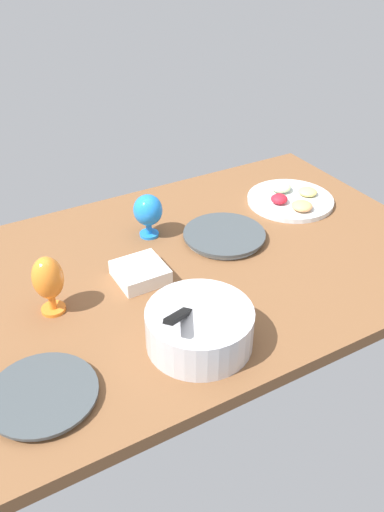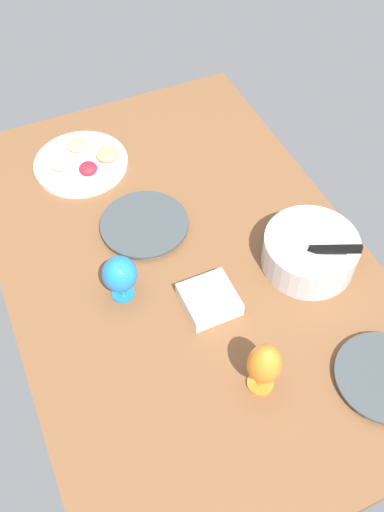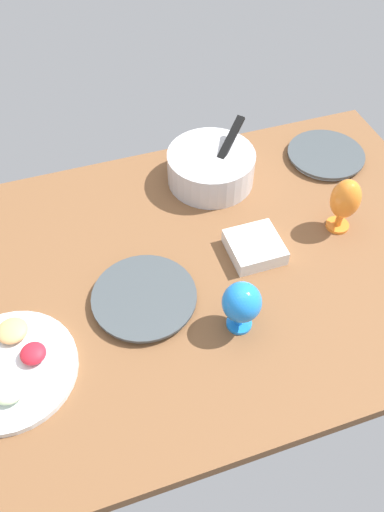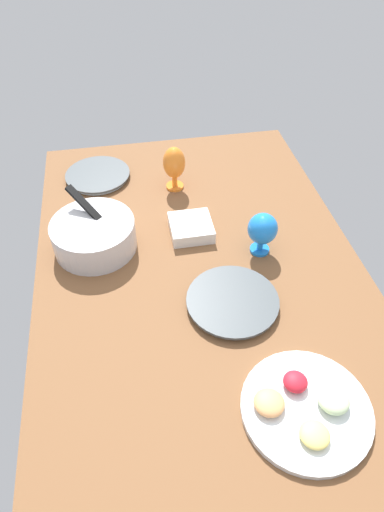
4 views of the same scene
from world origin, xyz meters
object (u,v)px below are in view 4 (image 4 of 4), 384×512
fruit_platter (306,408)px  hurricane_glass_blue (262,230)px  hurricane_glass_orange (174,164)px  square_bowl_white (192,227)px  mixing_bowl (94,234)px  dinner_plate_left (232,302)px  dinner_plate_right (98,176)px

fruit_platter → hurricane_glass_blue: 56.49cm
hurricane_glass_orange → square_bowl_white: size_ratio=1.22×
hurricane_glass_orange → mixing_bowl: bearing=132.5°
dinner_plate_left → mixing_bowl: 50.70cm
fruit_platter → square_bowl_white: fruit_platter is taller
dinner_plate_right → mixing_bowl: (-40.06, 1.78, 4.52)cm
dinner_plate_left → hurricane_glass_blue: (20.65, -14.47, 7.97)cm
hurricane_glass_orange → dinner_plate_right: bearing=68.3°
fruit_platter → mixing_bowl: bearing=35.6°
dinner_plate_right → square_bowl_white: (-38.77, -31.23, 1.40)cm
dinner_plate_left → mixing_bowl: (32.26, 38.87, 4.35)cm
dinner_plate_left → hurricane_glass_orange: size_ratio=1.57×
dinner_plate_right → square_bowl_white: square_bowl_white is taller
fruit_platter → hurricane_glass_orange: (95.74, 17.24, 8.96)cm
mixing_bowl → fruit_platter: bearing=-144.4°
dinner_plate_right → hurricane_glass_orange: hurricane_glass_orange is taller
dinner_plate_left → mixing_bowl: bearing=50.3°
mixing_bowl → square_bowl_white: bearing=-87.8°
dinner_plate_left → dinner_plate_right: size_ratio=1.07×
dinner_plate_right → fruit_platter: size_ratio=0.80×
square_bowl_white → dinner_plate_left: bearing=-170.1°
fruit_platter → square_bowl_white: (68.63, 15.25, 0.98)cm
square_bowl_white → fruit_platter: bearing=-167.5°
dinner_plate_right → fruit_platter: (-107.39, -46.47, 0.43)cm
fruit_platter → hurricane_glass_blue: bearing=-5.2°
dinner_plate_left → square_bowl_white: square_bowl_white is taller
dinner_plate_right → fruit_platter: 117.02cm
dinner_plate_right → hurricane_glass_orange: size_ratio=1.46×
dinner_plate_right → hurricane_glass_orange: 32.85cm
hurricane_glass_blue → square_bowl_white: 25.01cm
dinner_plate_left → fruit_platter: fruit_platter is taller
hurricane_glass_orange → square_bowl_white: hurricane_glass_orange is taller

